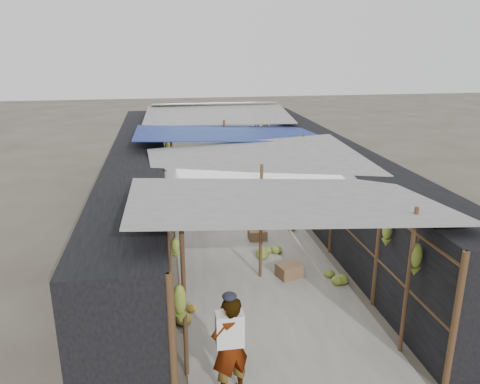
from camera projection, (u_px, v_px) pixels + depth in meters
ground at (297, 362)px, 7.67m from camera, size 80.00×80.00×0.00m
aisle_slab at (236, 221)px, 13.78m from camera, size 3.60×16.00×0.02m
stall_left at (140, 188)px, 13.01m from camera, size 1.40×15.00×2.30m
stall_right at (326, 180)px, 13.85m from camera, size 1.40×15.00×2.30m
crate_near at (289, 271)px, 10.42m from camera, size 0.62×0.55×0.31m
crate_mid at (257, 235)px, 12.43m from camera, size 0.48×0.38×0.28m
crate_back at (205, 217)px, 13.65m from camera, size 0.55×0.48×0.31m
black_basin at (289, 211)px, 14.35m from camera, size 0.66×0.66×0.20m
vendor_elderly at (230, 346)px, 6.77m from camera, size 0.69×0.57×1.61m
shopper_blue at (229, 194)px, 13.99m from camera, size 0.71×0.57×1.39m
vendor_seated at (280, 203)px, 13.83m from camera, size 0.67×0.75×1.01m
market_canopy at (235, 138)px, 13.37m from camera, size 5.62×15.20×2.77m
hanging_bananas at (243, 169)px, 12.89m from camera, size 3.95×14.19×0.81m
floor_bananas at (275, 222)px, 13.34m from camera, size 3.96×9.15×0.34m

